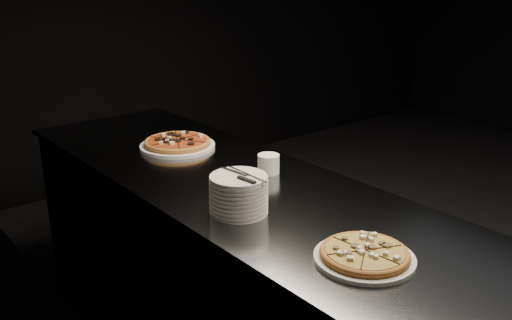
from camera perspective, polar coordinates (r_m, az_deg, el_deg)
floor at (r=4.14m, az=22.40°, el=-7.04°), size 5.00×5.00×0.00m
wall_left at (r=1.91m, az=-11.28°, el=8.95°), size 0.02×5.00×2.80m
wall_back at (r=5.37m, az=-0.15°, el=15.64°), size 5.00×0.02×2.80m
counter at (r=2.44m, az=-1.98°, el=-12.18°), size 0.74×2.44×0.92m
pizza_mushroom at (r=1.67m, az=10.80°, el=-9.30°), size 0.34×0.34×0.03m
pizza_tomato at (r=2.64m, az=-7.86°, el=1.67°), size 0.34×0.34×0.04m
plate_stack at (r=1.93m, az=-1.74°, el=-3.43°), size 0.20×0.20×0.13m
cutlery at (r=1.90m, az=-1.29°, el=-1.59°), size 0.07×0.21×0.01m
ramekin at (r=2.30m, az=1.26°, el=-0.33°), size 0.09×0.09×0.08m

